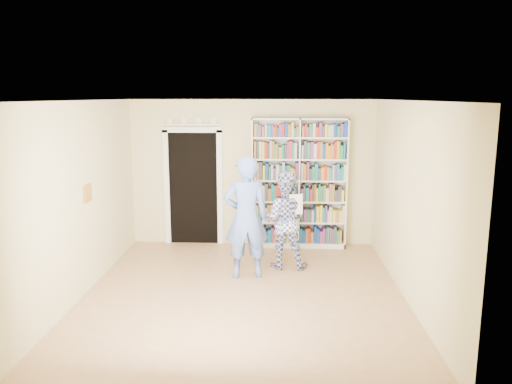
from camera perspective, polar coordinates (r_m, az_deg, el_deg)
floor at (r=7.21m, az=-1.43°, el=-11.57°), size 5.00×5.00×0.00m
ceiling at (r=6.66m, az=-1.54°, el=10.41°), size 5.00×5.00×0.00m
wall_back at (r=9.27m, az=-0.46°, el=2.18°), size 4.50×0.00×4.50m
wall_left at (r=7.31m, az=-19.37°, el=-0.81°), size 0.00×5.00×5.00m
wall_right at (r=7.03m, az=17.14°, el=-1.13°), size 0.00×5.00×5.00m
bookshelf at (r=9.14m, az=4.93°, el=1.05°), size 1.73×0.32×2.37m
doorway at (r=9.39m, az=-7.18°, el=1.15°), size 1.10×0.08×2.43m
wall_art at (r=7.48m, az=-18.69°, el=-0.13°), size 0.03×0.25×0.25m
man_blue at (r=7.58m, az=-1.15°, el=-2.93°), size 0.76×0.57×1.89m
man_plaid at (r=8.06m, az=3.25°, el=-3.17°), size 0.82×0.66×1.60m
paper_sheet at (r=7.84m, az=4.57°, el=-1.41°), size 0.22×0.09×0.32m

